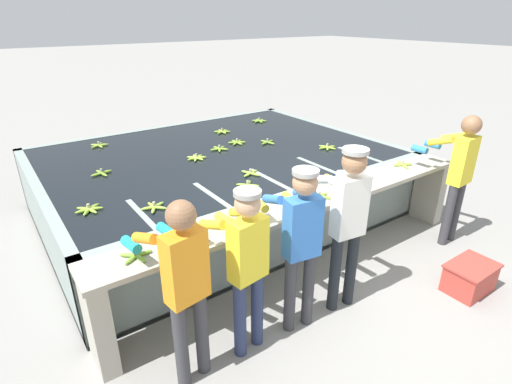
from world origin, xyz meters
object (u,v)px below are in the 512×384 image
(banana_bunch_floating_11, at_px, (154,207))
(worker_0, at_px, (184,278))
(worker_1, at_px, (245,258))
(banana_bunch_floating_8, at_px, (327,147))
(banana_bunch_floating_2, at_px, (259,121))
(banana_bunch_ledge_0, at_px, (319,196))
(banana_bunch_floating_3, at_px, (99,145))
(banana_bunch_floating_5, at_px, (248,185))
(worker_3, at_px, (347,215))
(banana_bunch_ledge_2, at_px, (136,255))
(knife_0, at_px, (345,189))
(knife_1, at_px, (360,180))
(banana_bunch_floating_10, at_px, (101,173))
(banana_bunch_floating_0, at_px, (237,142))
(banana_bunch_floating_6, at_px, (219,149))
(worker_4, at_px, (459,169))
(worker_2, at_px, (300,236))
(banana_bunch_floating_9, at_px, (89,209))
(banana_bunch_ledge_1, at_px, (403,165))
(crate, at_px, (470,277))
(banana_bunch_floating_4, at_px, (267,142))
(banana_bunch_floating_12, at_px, (196,158))
(banana_bunch_floating_7, at_px, (251,173))
(banana_bunch_floating_1, at_px, (222,132))

(banana_bunch_floating_11, bearing_deg, worker_0, -102.82)
(worker_1, bearing_deg, banana_bunch_floating_8, 33.32)
(banana_bunch_floating_2, height_order, banana_bunch_ledge_0, banana_bunch_ledge_0)
(banana_bunch_floating_3, height_order, banana_bunch_floating_5, same)
(banana_bunch_floating_5, bearing_deg, banana_bunch_ledge_0, -57.57)
(worker_3, height_order, banana_bunch_ledge_2, worker_3)
(banana_bunch_ledge_2, distance_m, knife_0, 2.44)
(banana_bunch_floating_5, height_order, knife_1, banana_bunch_floating_5)
(banana_bunch_floating_10, bearing_deg, worker_3, -60.18)
(worker_0, xyz_separation_m, worker_3, (1.66, -0.07, 0.07))
(banana_bunch_floating_3, relative_size, banana_bunch_floating_10, 0.98)
(banana_bunch_floating_0, height_order, banana_bunch_floating_6, same)
(worker_3, distance_m, worker_4, 2.09)
(worker_2, height_order, banana_bunch_floating_9, worker_2)
(worker_4, height_order, banana_bunch_floating_6, worker_4)
(banana_bunch_ledge_1, bearing_deg, crate, -109.66)
(banana_bunch_floating_9, height_order, banana_bunch_ledge_0, banana_bunch_ledge_0)
(worker_2, bearing_deg, banana_bunch_floating_4, 58.92)
(banana_bunch_floating_0, bearing_deg, banana_bunch_ledge_0, -99.27)
(banana_bunch_floating_9, bearing_deg, banana_bunch_floating_12, 25.78)
(banana_bunch_floating_7, distance_m, banana_bunch_floating_8, 1.55)
(knife_0, bearing_deg, banana_bunch_floating_12, 114.65)
(banana_bunch_floating_1, xyz_separation_m, banana_bunch_ledge_1, (1.11, -2.78, 0.00))
(worker_0, distance_m, banana_bunch_floating_9, 1.67)
(banana_bunch_floating_7, height_order, banana_bunch_floating_9, same)
(banana_bunch_floating_2, bearing_deg, banana_bunch_floating_5, -128.18)
(banana_bunch_floating_10, bearing_deg, banana_bunch_ledge_1, -30.84)
(worker_3, bearing_deg, banana_bunch_floating_4, 69.29)
(banana_bunch_ledge_0, bearing_deg, knife_0, -1.52)
(worker_2, bearing_deg, crate, -20.49)
(banana_bunch_floating_4, bearing_deg, banana_bunch_floating_3, 148.27)
(worker_3, relative_size, knife_0, 5.66)
(worker_4, xyz_separation_m, banana_bunch_floating_11, (-3.46, 1.29, -0.07))
(banana_bunch_floating_4, relative_size, banana_bunch_floating_10, 1.00)
(worker_1, relative_size, worker_2, 0.96)
(worker_2, bearing_deg, knife_1, 22.70)
(banana_bunch_floating_8, bearing_deg, banana_bunch_floating_12, 158.85)
(banana_bunch_ledge_2, bearing_deg, crate, -21.87)
(banana_bunch_floating_2, bearing_deg, worker_4, -82.94)
(banana_bunch_floating_6, relative_size, banana_bunch_ledge_1, 1.02)
(banana_bunch_ledge_0, bearing_deg, worker_4, -14.76)
(banana_bunch_floating_10, distance_m, knife_0, 2.99)
(banana_bunch_floating_8, relative_size, banana_bunch_floating_11, 1.02)
(worker_1, distance_m, banana_bunch_floating_9, 1.84)
(banana_bunch_floating_1, relative_size, banana_bunch_ledge_2, 1.02)
(worker_1, xyz_separation_m, banana_bunch_ledge_1, (2.91, 0.61, 0.02))
(worker_0, bearing_deg, knife_1, 12.71)
(worker_3, relative_size, worker_4, 1.00)
(banana_bunch_ledge_0, bearing_deg, banana_bunch_ledge_1, 3.60)
(banana_bunch_floating_2, distance_m, crate, 4.46)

